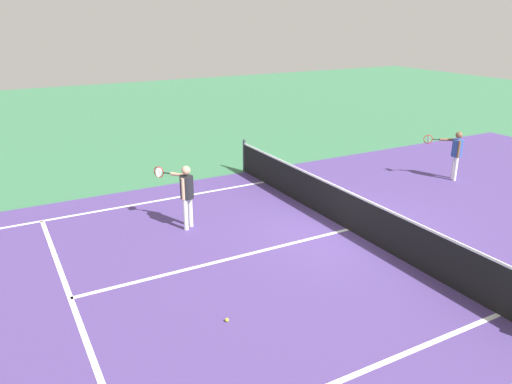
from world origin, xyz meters
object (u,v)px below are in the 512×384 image
at_px(player_near, 186,190).
at_px(player_far, 456,150).
at_px(tennis_ball_mid_court, 227,320).
at_px(net, 349,211).

xyz_separation_m(player_near, player_far, (0.47, 8.68, -0.03)).
height_order(player_far, tennis_ball_mid_court, player_far).
distance_m(player_near, tennis_ball_mid_court, 4.21).
height_order(net, player_far, player_far).
xyz_separation_m(player_near, tennis_ball_mid_court, (4.01, -0.87, -0.93)).
bearing_deg(net, player_near, -120.63).
bearing_deg(tennis_ball_mid_court, net, 115.80).
relative_size(player_far, tennis_ball_mid_court, 23.12).
distance_m(player_near, player_far, 8.69).
xyz_separation_m(net, player_near, (-1.98, -3.34, 0.47)).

